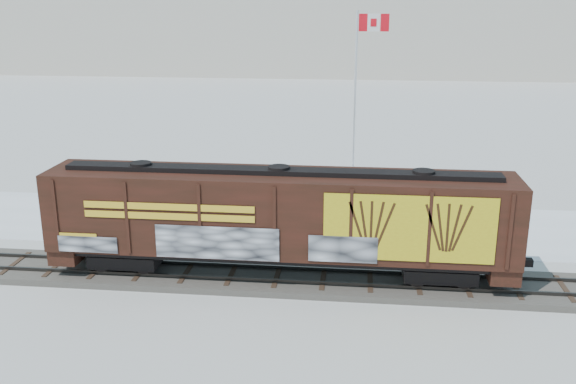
# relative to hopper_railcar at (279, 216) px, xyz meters

# --- Properties ---
(ground) EXTENTS (500.00, 500.00, 0.00)m
(ground) POSITION_rel_hopper_railcar_xyz_m (-2.10, 0.01, -3.01)
(ground) COLOR white
(ground) RESTS_ON ground
(rail_track) EXTENTS (50.00, 3.40, 0.43)m
(rail_track) POSITION_rel_hopper_railcar_xyz_m (-2.10, 0.01, -2.87)
(rail_track) COLOR #59544C
(rail_track) RESTS_ON ground
(parking_strip) EXTENTS (40.00, 8.00, 0.03)m
(parking_strip) POSITION_rel_hopper_railcar_xyz_m (-2.10, 7.51, -3.00)
(parking_strip) COLOR white
(parking_strip) RESTS_ON ground
(hopper_railcar) EXTENTS (19.61, 3.06, 4.63)m
(hopper_railcar) POSITION_rel_hopper_railcar_xyz_m (0.00, 0.00, 0.00)
(hopper_railcar) COLOR black
(hopper_railcar) RESTS_ON rail_track
(flagpole) EXTENTS (2.30, 0.90, 11.20)m
(flagpole) POSITION_rel_hopper_railcar_xyz_m (3.04, 13.28, 1.11)
(flagpole) COLOR silver
(flagpole) RESTS_ON ground
(car_silver) EXTENTS (5.34, 3.22, 1.70)m
(car_silver) POSITION_rel_hopper_railcar_xyz_m (-4.63, 6.22, -2.13)
(car_silver) COLOR #B2B5BA
(car_silver) RESTS_ON parking_strip
(car_white) EXTENTS (4.37, 2.88, 1.36)m
(car_white) POSITION_rel_hopper_railcar_xyz_m (1.20, 6.70, -2.30)
(car_white) COLOR silver
(car_white) RESTS_ON parking_strip
(car_dark) EXTENTS (4.69, 2.14, 1.33)m
(car_dark) POSITION_rel_hopper_railcar_xyz_m (5.67, 8.21, -2.32)
(car_dark) COLOR #22242A
(car_dark) RESTS_ON parking_strip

